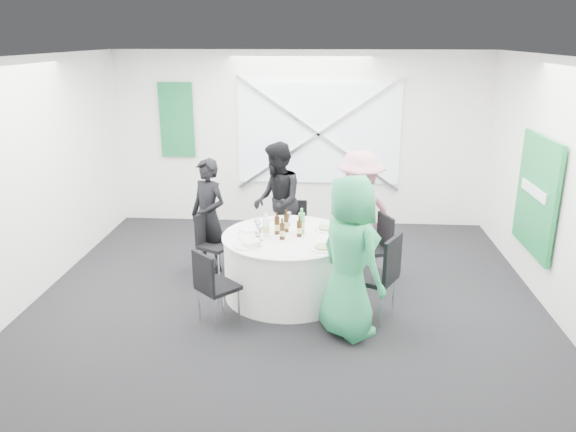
# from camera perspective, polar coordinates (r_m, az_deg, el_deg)

# --- Properties ---
(floor) EXTENTS (6.00, 6.00, 0.00)m
(floor) POSITION_cam_1_polar(r_m,az_deg,el_deg) (6.74, -0.12, -8.64)
(floor) COLOR black
(floor) RESTS_ON ground
(ceiling) EXTENTS (6.00, 6.00, 0.00)m
(ceiling) POSITION_cam_1_polar(r_m,az_deg,el_deg) (6.03, -0.14, 15.88)
(ceiling) COLOR silver
(ceiling) RESTS_ON wall_back
(wall_back) EXTENTS (6.00, 0.00, 6.00)m
(wall_back) POSITION_cam_1_polar(r_m,az_deg,el_deg) (9.17, 1.22, 7.79)
(wall_back) COLOR white
(wall_back) RESTS_ON floor
(wall_front) EXTENTS (6.00, 0.00, 6.00)m
(wall_front) POSITION_cam_1_polar(r_m,az_deg,el_deg) (3.45, -3.74, -10.09)
(wall_front) COLOR white
(wall_front) RESTS_ON floor
(wall_left) EXTENTS (0.00, 6.00, 6.00)m
(wall_left) POSITION_cam_1_polar(r_m,az_deg,el_deg) (7.11, -25.06, 3.09)
(wall_left) COLOR white
(wall_left) RESTS_ON floor
(wall_right) EXTENTS (0.00, 6.00, 6.00)m
(wall_right) POSITION_cam_1_polar(r_m,az_deg,el_deg) (6.74, 26.26, 2.17)
(wall_right) COLOR white
(wall_right) RESTS_ON floor
(window_panel) EXTENTS (2.60, 0.03, 1.60)m
(window_panel) POSITION_cam_1_polar(r_m,az_deg,el_deg) (9.10, 3.12, 8.33)
(window_panel) COLOR silver
(window_panel) RESTS_ON wall_back
(window_brace_a) EXTENTS (2.63, 0.05, 1.84)m
(window_brace_a) POSITION_cam_1_polar(r_m,az_deg,el_deg) (9.06, 3.12, 8.29)
(window_brace_a) COLOR silver
(window_brace_a) RESTS_ON window_panel
(window_brace_b) EXTENTS (2.63, 0.05, 1.84)m
(window_brace_b) POSITION_cam_1_polar(r_m,az_deg,el_deg) (9.06, 3.12, 8.29)
(window_brace_b) COLOR silver
(window_brace_b) RESTS_ON window_panel
(green_banner) EXTENTS (0.55, 0.04, 1.20)m
(green_banner) POSITION_cam_1_polar(r_m,az_deg,el_deg) (9.38, -11.25, 9.54)
(green_banner) COLOR #136335
(green_banner) RESTS_ON wall_back
(green_sign) EXTENTS (0.05, 1.20, 1.40)m
(green_sign) POSITION_cam_1_polar(r_m,az_deg,el_deg) (7.30, 23.93, 1.97)
(green_sign) COLOR #177E39
(green_sign) RESTS_ON wall_right
(banquet_table) EXTENTS (1.56, 1.56, 0.76)m
(banquet_table) POSITION_cam_1_polar(r_m,az_deg,el_deg) (6.76, 0.00, -5.00)
(banquet_table) COLOR silver
(banquet_table) RESTS_ON floor
(chair_back) EXTENTS (0.37, 0.38, 0.82)m
(chair_back) POSITION_cam_1_polar(r_m,az_deg,el_deg) (7.83, 0.60, -1.01)
(chair_back) COLOR black
(chair_back) RESTS_ON floor
(chair_back_left) EXTENTS (0.51, 0.51, 0.83)m
(chair_back_left) POSITION_cam_1_polar(r_m,az_deg,el_deg) (7.36, -7.80, -2.36)
(chair_back_left) COLOR black
(chair_back_left) RESTS_ON floor
(chair_back_right) EXTENTS (0.52, 0.52, 0.87)m
(chair_back_right) POSITION_cam_1_polar(r_m,az_deg,el_deg) (7.18, 9.04, -2.75)
(chair_back_right) COLOR black
(chair_back_right) RESTS_ON floor
(chair_front_right) EXTENTS (0.61, 0.61, 0.99)m
(chair_front_right) POSITION_cam_1_polar(r_m,az_deg,el_deg) (6.19, 9.43, -5.51)
(chair_front_right) COLOR black
(chair_front_right) RESTS_ON floor
(chair_front_left) EXTENTS (0.54, 0.54, 0.85)m
(chair_front_left) POSITION_cam_1_polar(r_m,az_deg,el_deg) (6.10, -7.71, -6.69)
(chair_front_left) COLOR black
(chair_front_left) RESTS_ON floor
(person_man_back_left) EXTENTS (0.66, 0.60, 1.51)m
(person_man_back_left) POSITION_cam_1_polar(r_m,az_deg,el_deg) (7.42, -8.08, 0.02)
(person_man_back_left) COLOR black
(person_man_back_left) RESTS_ON floor
(person_man_back) EXTENTS (0.59, 0.87, 1.65)m
(person_man_back) POSITION_cam_1_polar(r_m,az_deg,el_deg) (7.72, -1.11, 1.45)
(person_man_back) COLOR black
(person_man_back) RESTS_ON floor
(person_woman_pink) EXTENTS (1.15, 1.04, 1.66)m
(person_woman_pink) POSITION_cam_1_polar(r_m,az_deg,el_deg) (7.22, 7.23, 0.15)
(person_woman_pink) COLOR pink
(person_woman_pink) RESTS_ON floor
(person_woman_green) EXTENTS (0.95, 1.00, 1.72)m
(person_woman_green) POSITION_cam_1_polar(r_m,az_deg,el_deg) (5.76, 6.32, -4.20)
(person_woman_green) COLOR #2A9D5E
(person_woman_green) RESTS_ON floor
(plate_back) EXTENTS (0.27, 0.27, 0.01)m
(plate_back) POSITION_cam_1_polar(r_m,az_deg,el_deg) (7.14, -0.09, -0.43)
(plate_back) COLOR white
(plate_back) RESTS_ON banquet_table
(plate_back_left) EXTENTS (0.29, 0.29, 0.01)m
(plate_back_left) POSITION_cam_1_polar(r_m,az_deg,el_deg) (6.85, -3.95, -1.26)
(plate_back_left) COLOR white
(plate_back_left) RESTS_ON banquet_table
(plate_back_right) EXTENTS (0.26, 0.26, 0.04)m
(plate_back_right) POSITION_cam_1_polar(r_m,az_deg,el_deg) (6.81, 3.84, -1.31)
(plate_back_right) COLOR white
(plate_back_right) RESTS_ON banquet_table
(plate_front_right) EXTENTS (0.28, 0.28, 0.04)m
(plate_front_right) POSITION_cam_1_polar(r_m,az_deg,el_deg) (6.22, 3.60, -3.23)
(plate_front_right) COLOR white
(plate_front_right) RESTS_ON banquet_table
(plate_front_left) EXTENTS (0.29, 0.29, 0.01)m
(plate_front_left) POSITION_cam_1_polar(r_m,az_deg,el_deg) (6.31, -4.36, -3.01)
(plate_front_left) COLOR white
(plate_front_left) RESTS_ON banquet_table
(napkin) EXTENTS (0.22, 0.20, 0.05)m
(napkin) POSITION_cam_1_polar(r_m,az_deg,el_deg) (6.28, -3.72, -2.78)
(napkin) COLOR silver
(napkin) RESTS_ON plate_front_left
(beer_bottle_a) EXTENTS (0.06, 0.06, 0.27)m
(beer_bottle_a) POSITION_cam_1_polar(r_m,az_deg,el_deg) (6.64, -1.13, -0.97)
(beer_bottle_a) COLOR #361F09
(beer_bottle_a) RESTS_ON banquet_table
(beer_bottle_b) EXTENTS (0.06, 0.06, 0.28)m
(beer_bottle_b) POSITION_cam_1_polar(r_m,az_deg,el_deg) (6.71, -0.18, -0.74)
(beer_bottle_b) COLOR #361F09
(beer_bottle_b) RESTS_ON banquet_table
(beer_bottle_c) EXTENTS (0.06, 0.06, 0.25)m
(beer_bottle_c) POSITION_cam_1_polar(r_m,az_deg,el_deg) (6.56, 1.15, -1.31)
(beer_bottle_c) COLOR #361F09
(beer_bottle_c) RESTS_ON banquet_table
(beer_bottle_d) EXTENTS (0.06, 0.06, 0.25)m
(beer_bottle_d) POSITION_cam_1_polar(r_m,az_deg,el_deg) (6.47, -0.60, -1.59)
(beer_bottle_d) COLOR #361F09
(beer_bottle_d) RESTS_ON banquet_table
(green_water_bottle) EXTENTS (0.08, 0.08, 0.31)m
(green_water_bottle) POSITION_cam_1_polar(r_m,az_deg,el_deg) (6.65, 1.40, -0.77)
(green_water_bottle) COLOR #45B55C
(green_water_bottle) RESTS_ON banquet_table
(clear_water_bottle) EXTENTS (0.08, 0.08, 0.27)m
(clear_water_bottle) POSITION_cam_1_polar(r_m,az_deg,el_deg) (6.58, -2.24, -1.17)
(clear_water_bottle) COLOR white
(clear_water_bottle) RESTS_ON banquet_table
(wine_glass_a) EXTENTS (0.07, 0.07, 0.17)m
(wine_glass_a) POSITION_cam_1_polar(r_m,az_deg,el_deg) (6.56, -3.07, -1.06)
(wine_glass_a) COLOR white
(wine_glass_a) RESTS_ON banquet_table
(wine_glass_b) EXTENTS (0.07, 0.07, 0.17)m
(wine_glass_b) POSITION_cam_1_polar(r_m,az_deg,el_deg) (6.42, -2.83, -1.48)
(wine_glass_b) COLOR white
(wine_glass_b) RESTS_ON banquet_table
(wine_glass_c) EXTENTS (0.07, 0.07, 0.17)m
(wine_glass_c) POSITION_cam_1_polar(r_m,az_deg,el_deg) (6.66, -3.20, -0.77)
(wine_glass_c) COLOR white
(wine_glass_c) RESTS_ON banquet_table
(wine_glass_d) EXTENTS (0.07, 0.07, 0.17)m
(wine_glass_d) POSITION_cam_1_polar(r_m,az_deg,el_deg) (6.93, 0.07, 0.01)
(wine_glass_d) COLOR white
(wine_glass_d) RESTS_ON banquet_table
(fork_a) EXTENTS (0.15, 0.02, 0.01)m
(fork_a) POSITION_cam_1_polar(r_m,az_deg,el_deg) (7.12, 1.89, -0.51)
(fork_a) COLOR silver
(fork_a) RESTS_ON banquet_table
(knife_a) EXTENTS (0.15, 0.03, 0.01)m
(knife_a) POSITION_cam_1_polar(r_m,az_deg,el_deg) (7.15, -1.36, -0.45)
(knife_a) COLOR silver
(knife_a) RESTS_ON banquet_table
(fork_b) EXTENTS (0.11, 0.12, 0.01)m
(fork_b) POSITION_cam_1_polar(r_m,az_deg,el_deg) (6.16, 2.59, -3.55)
(fork_b) COLOR silver
(fork_b) RESTS_ON banquet_table
(knife_b) EXTENTS (0.10, 0.13, 0.01)m
(knife_b) POSITION_cam_1_polar(r_m,az_deg,el_deg) (6.42, 4.69, -2.67)
(knife_b) COLOR silver
(knife_b) RESTS_ON banquet_table
(fork_c) EXTENTS (0.09, 0.14, 0.01)m
(fork_c) POSITION_cam_1_polar(r_m,az_deg,el_deg) (7.06, -2.88, -0.69)
(fork_c) COLOR silver
(fork_c) RESTS_ON banquet_table
(knife_c) EXTENTS (0.08, 0.14, 0.01)m
(knife_c) POSITION_cam_1_polar(r_m,az_deg,el_deg) (6.77, -4.74, -1.56)
(knife_c) COLOR silver
(knife_c) RESTS_ON banquet_table
(fork_d) EXTENTS (0.09, 0.14, 0.01)m
(fork_d) POSITION_cam_1_polar(r_m,az_deg,el_deg) (6.72, 4.87, -1.71)
(fork_d) COLOR silver
(fork_d) RESTS_ON banquet_table
(knife_d) EXTENTS (0.08, 0.14, 0.01)m
(knife_d) POSITION_cam_1_polar(r_m,az_deg,el_deg) (6.99, 3.56, -0.89)
(knife_d) COLOR silver
(knife_d) RESTS_ON banquet_table
(fork_e) EXTENTS (0.10, 0.13, 0.01)m
(fork_e) POSITION_cam_1_polar(r_m,az_deg,el_deg) (6.52, -4.93, -2.35)
(fork_e) COLOR silver
(fork_e) RESTS_ON banquet_table
(knife_e) EXTENTS (0.10, 0.13, 0.01)m
(knife_e) POSITION_cam_1_polar(r_m,az_deg,el_deg) (6.22, -3.39, -3.34)
(knife_e) COLOR silver
(knife_e) RESTS_ON banquet_table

